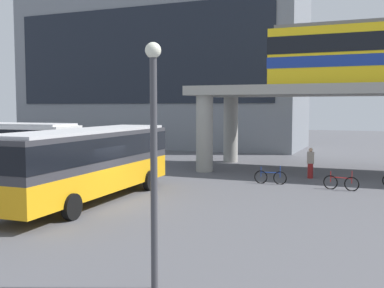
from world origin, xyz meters
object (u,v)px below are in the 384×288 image
(station_building, at_px, (159,68))
(bus_main, at_px, (89,157))
(bicycle_red, at_px, (341,183))
(pedestrian_at_kerb, at_px, (310,164))
(bicycle_blue, at_px, (270,177))

(station_building, bearing_deg, bus_main, -69.76)
(bicycle_red, relative_size, pedestrian_at_kerb, 0.99)
(station_building, bearing_deg, bicycle_blue, -50.84)
(bicycle_red, xyz_separation_m, bicycle_blue, (-3.73, 0.52, 0.00))
(station_building, height_order, pedestrian_at_kerb, station_building)
(station_building, height_order, bicycle_red, station_building)
(station_building, relative_size, pedestrian_at_kerb, 16.93)
(bus_main, height_order, pedestrian_at_kerb, bus_main)
(pedestrian_at_kerb, bearing_deg, bicycle_red, -59.43)
(bus_main, height_order, bicycle_red, bus_main)
(bicycle_red, height_order, bicycle_blue, same)
(pedestrian_at_kerb, bearing_deg, bus_main, -127.20)
(bicycle_red, distance_m, pedestrian_at_kerb, 3.94)
(bicycle_blue, bearing_deg, station_building, 129.16)
(station_building, relative_size, bus_main, 2.75)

